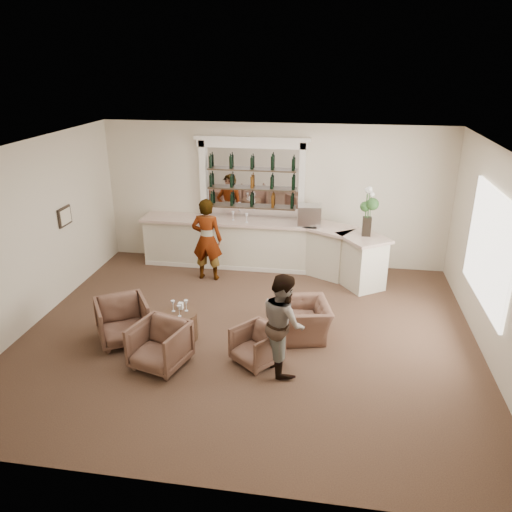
{
  "coord_description": "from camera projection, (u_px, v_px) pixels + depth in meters",
  "views": [
    {
      "loc": [
        1.37,
        -7.72,
        4.62
      ],
      "look_at": [
        -0.01,
        0.9,
        1.15
      ],
      "focal_mm": 35.0,
      "sensor_mm": 36.0,
      "label": 1
    }
  ],
  "objects": [
    {
      "name": "wine_glass_bar_left",
      "position": [
        247.0,
        218.0,
        11.33
      ],
      "size": [
        0.07,
        0.07,
        0.21
      ],
      "primitive_type": null,
      "color": "white",
      "rests_on": "bar_counter"
    },
    {
      "name": "room_shell",
      "position": [
        264.0,
        198.0,
        8.75
      ],
      "size": [
        8.04,
        7.02,
        3.32
      ],
      "color": "beige",
      "rests_on": "ground"
    },
    {
      "name": "cocktail_table",
      "position": [
        180.0,
        325.0,
        8.77
      ],
      "size": [
        0.61,
        0.61,
        0.5
      ],
      "primitive_type": "cylinder",
      "color": "#442C1D",
      "rests_on": "ground"
    },
    {
      "name": "back_bar_alcove",
      "position": [
        252.0,
        179.0,
        11.44
      ],
      "size": [
        2.64,
        0.25,
        3.0
      ],
      "color": "white",
      "rests_on": "ground"
    },
    {
      "name": "armchair_right",
      "position": [
        257.0,
        345.0,
        8.03
      ],
      "size": [
        0.95,
        0.95,
        0.62
      ],
      "primitive_type": "imported",
      "rotation": [
        0.0,
        0.0,
        -0.69
      ],
      "color": "brown",
      "rests_on": "ground"
    },
    {
      "name": "guest",
      "position": [
        283.0,
        323.0,
        7.7
      ],
      "size": [
        0.9,
        0.98,
        1.63
      ],
      "primitive_type": "imported",
      "rotation": [
        0.0,
        0.0,
        2.02
      ],
      "color": "gray",
      "rests_on": "ground"
    },
    {
      "name": "armchair_left",
      "position": [
        122.0,
        321.0,
        8.64
      ],
      "size": [
        1.15,
        1.16,
        0.77
      ],
      "primitive_type": "imported",
      "rotation": [
        0.0,
        0.0,
        0.57
      ],
      "color": "brown",
      "rests_on": "ground"
    },
    {
      "name": "espresso_machine",
      "position": [
        309.0,
        215.0,
        11.12
      ],
      "size": [
        0.54,
        0.46,
        0.45
      ],
      "primitive_type": "cube",
      "rotation": [
        0.0,
        0.0,
        0.07
      ],
      "color": "#B1B0B5",
      "rests_on": "bar_counter"
    },
    {
      "name": "ground",
      "position": [
        248.0,
        334.0,
        8.99
      ],
      "size": [
        8.0,
        8.0,
        0.0
      ],
      "primitive_type": "plane",
      "color": "brown",
      "rests_on": "ground"
    },
    {
      "name": "armchair_far",
      "position": [
        305.0,
        320.0,
        8.83
      ],
      "size": [
        1.05,
        1.13,
        0.62
      ],
      "primitive_type": "imported",
      "rotation": [
        0.0,
        0.0,
        -1.32
      ],
      "color": "brown",
      "rests_on": "ground"
    },
    {
      "name": "wine_glass_tbl_b",
      "position": [
        186.0,
        306.0,
        8.7
      ],
      "size": [
        0.07,
        0.07,
        0.21
      ],
      "primitive_type": null,
      "color": "white",
      "rests_on": "cocktail_table"
    },
    {
      "name": "wine_glass_tbl_c",
      "position": [
        179.0,
        311.0,
        8.51
      ],
      "size": [
        0.07,
        0.07,
        0.21
      ],
      "primitive_type": null,
      "color": "white",
      "rests_on": "cocktail_table"
    },
    {
      "name": "sommelier",
      "position": [
        207.0,
        240.0,
        10.92
      ],
      "size": [
        0.68,
        0.45,
        1.85
      ],
      "primitive_type": "imported",
      "rotation": [
        0.0,
        0.0,
        3.12
      ],
      "color": "gray",
      "rests_on": "ground"
    },
    {
      "name": "wine_glass_tbl_a",
      "position": [
        173.0,
        306.0,
        8.68
      ],
      "size": [
        0.07,
        0.07,
        0.21
      ],
      "primitive_type": null,
      "color": "white",
      "rests_on": "cocktail_table"
    },
    {
      "name": "bar_counter",
      "position": [
        263.0,
        246.0,
        11.55
      ],
      "size": [
        5.72,
        1.8,
        1.14
      ],
      "color": "silver",
      "rests_on": "ground"
    },
    {
      "name": "napkin_holder",
      "position": [
        181.0,
        306.0,
        8.78
      ],
      "size": [
        0.08,
        0.08,
        0.12
      ],
      "primitive_type": "cube",
      "color": "white",
      "rests_on": "cocktail_table"
    },
    {
      "name": "flower_vase",
      "position": [
        368.0,
        208.0,
        10.31
      ],
      "size": [
        0.28,
        0.28,
        1.05
      ],
      "color": "black",
      "rests_on": "bar_counter"
    },
    {
      "name": "armchair_center",
      "position": [
        160.0,
        345.0,
        7.93
      ],
      "size": [
        0.99,
        1.01,
        0.74
      ],
      "primitive_type": "imported",
      "rotation": [
        0.0,
        0.0,
        -0.29
      ],
      "color": "brown",
      "rests_on": "ground"
    },
    {
      "name": "wine_glass_bar_right",
      "position": [
        233.0,
        216.0,
        11.48
      ],
      "size": [
        0.07,
        0.07,
        0.21
      ],
      "primitive_type": null,
      "color": "white",
      "rests_on": "bar_counter"
    }
  ]
}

